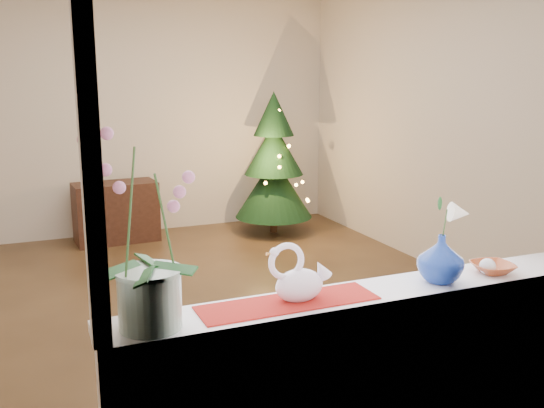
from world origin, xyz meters
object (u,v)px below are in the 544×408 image
(blue_vase, at_px, (441,255))
(amber_dish, at_px, (492,269))
(paperweight, at_px, (487,267))
(swan, at_px, (299,273))
(xmas_tree, at_px, (274,163))
(orchid_pot, at_px, (147,230))
(side_table, at_px, (116,212))

(blue_vase, relative_size, amber_dish, 1.53)
(paperweight, distance_m, amber_dish, 0.04)
(swan, xyz_separation_m, xmas_tree, (1.69, 4.22, -0.23))
(orchid_pot, xyz_separation_m, paperweight, (1.46, -0.01, -0.31))
(swan, distance_m, side_table, 4.58)
(swan, bearing_deg, blue_vase, 4.79)
(xmas_tree, distance_m, side_table, 1.81)
(orchid_pot, bearing_deg, amber_dish, 0.07)
(swan, bearing_deg, paperweight, 5.14)
(blue_vase, relative_size, xmas_tree, 0.15)
(swan, relative_size, side_table, 0.30)
(swan, height_order, side_table, swan)
(orchid_pot, distance_m, paperweight, 1.49)
(swan, bearing_deg, side_table, 97.98)
(blue_vase, distance_m, paperweight, 0.26)
(orchid_pot, height_order, side_table, orchid_pot)
(blue_vase, height_order, xmas_tree, xmas_tree)
(amber_dish, bearing_deg, orchid_pot, -179.93)
(amber_dish, bearing_deg, paperweight, -165.00)
(swan, relative_size, amber_dish, 1.72)
(swan, distance_m, paperweight, 0.89)
(orchid_pot, distance_m, swan, 0.62)
(blue_vase, relative_size, side_table, 0.27)
(paperweight, height_order, xmas_tree, xmas_tree)
(paperweight, bearing_deg, orchid_pot, 179.66)
(swan, bearing_deg, xmas_tree, 75.81)
(amber_dish, relative_size, xmas_tree, 0.10)
(amber_dish, xyz_separation_m, side_table, (-0.95, 4.55, -0.62))
(xmas_tree, bearing_deg, side_table, 170.02)
(orchid_pot, bearing_deg, swan, 2.92)
(amber_dish, bearing_deg, swan, 178.29)
(blue_vase, bearing_deg, orchid_pot, 179.91)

